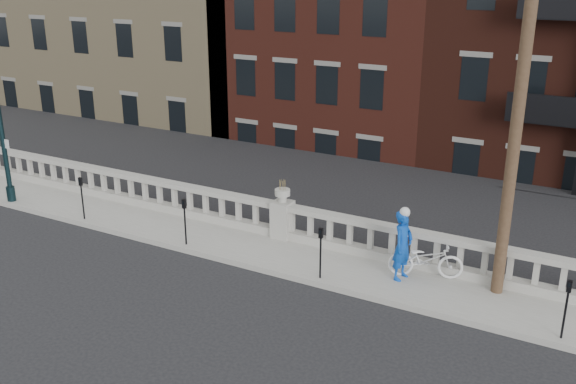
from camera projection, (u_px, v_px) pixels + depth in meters
name	position (u px, v px, depth m)	size (l,w,h in m)	color
ground	(202.00, 299.00, 15.55)	(120.00, 120.00, 0.00)	black
sidewalk	(266.00, 251.00, 18.00)	(32.00, 2.20, 0.15)	gray
balustrade	(283.00, 221.00, 18.59)	(28.00, 0.34, 1.03)	gray
planter_pedestal	(283.00, 215.00, 18.53)	(0.55, 0.55, 1.76)	gray
lower_level	(473.00, 68.00, 33.39)	(80.00, 44.00, 20.80)	#605E59
utility_pole	(522.00, 83.00, 13.92)	(1.60, 0.28, 10.00)	#422D1E
streetlight_pole	(3.00, 141.00, 20.95)	(0.40, 0.28, 5.20)	black
parking_meter_a	(82.00, 193.00, 19.81)	(0.10, 0.09, 1.36)	black
parking_meter_b	(185.00, 217.00, 17.97)	(0.10, 0.09, 1.36)	black
parking_meter_c	(321.00, 247.00, 16.02)	(0.10, 0.09, 1.36)	black
parking_meter_d	(567.00, 303.00, 13.38)	(0.10, 0.09, 1.36)	black
bicycle	(426.00, 259.00, 16.18)	(0.65, 1.87, 0.98)	white
cyclist	(403.00, 245.00, 15.98)	(0.66, 0.43, 1.81)	#0B42AF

